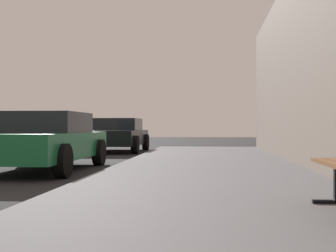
% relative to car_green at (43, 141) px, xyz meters
% --- Properties ---
extents(car_green, '(2.04, 4.42, 1.27)m').
position_rel_car_green_xyz_m(car_green, '(0.00, 0.00, 0.00)').
color(car_green, '#196638').
rests_on(car_green, ground_plane).
extents(car_black, '(2.01, 4.25, 1.27)m').
position_rel_car_green_xyz_m(car_black, '(0.12, 7.65, -0.00)').
color(car_black, black).
rests_on(car_black, ground_plane).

